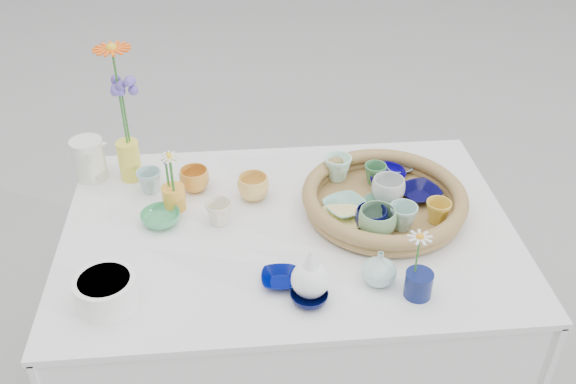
{
  "coord_description": "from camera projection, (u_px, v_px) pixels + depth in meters",
  "views": [
    {
      "loc": [
        -0.13,
        -1.42,
        1.88
      ],
      "look_at": [
        0.0,
        0.02,
        0.87
      ],
      "focal_mm": 40.0,
      "sensor_mm": 36.0,
      "label": 1
    }
  ],
  "objects": [
    {
      "name": "wicker_tray",
      "position": [
        384.0,
        200.0,
        1.84
      ],
      "size": [
        0.47,
        0.47,
        0.08
      ],
      "primitive_type": null,
      "color": "brown",
      "rests_on": "display_table"
    },
    {
      "name": "tray_ceramic_0",
      "position": [
        386.0,
        176.0,
        1.95
      ],
      "size": [
        0.13,
        0.13,
        0.04
      ],
      "primitive_type": "imported",
      "rotation": [
        0.0,
        0.0,
        -0.14
      ],
      "color": "#0B0077",
      "rests_on": "wicker_tray"
    },
    {
      "name": "tray_ceramic_1",
      "position": [
        420.0,
        193.0,
        1.88
      ],
      "size": [
        0.15,
        0.15,
        0.03
      ],
      "primitive_type": "imported",
      "rotation": [
        0.0,
        0.0,
        0.38
      ],
      "color": "#040332",
      "rests_on": "wicker_tray"
    },
    {
      "name": "tray_ceramic_2",
      "position": [
        438.0,
        212.0,
        1.77
      ],
      "size": [
        0.07,
        0.07,
        0.07
      ],
      "primitive_type": "imported",
      "rotation": [
        0.0,
        0.0,
        0.06
      ],
      "color": "gold",
      "rests_on": "wicker_tray"
    },
    {
      "name": "tray_ceramic_3",
      "position": [
        380.0,
        208.0,
        1.82
      ],
      "size": [
        0.13,
        0.13,
        0.03
      ],
      "primitive_type": "imported",
      "rotation": [
        0.0,
        0.0,
        -0.31
      ],
      "color": "#57906F",
      "rests_on": "wicker_tray"
    },
    {
      "name": "tray_ceramic_4",
      "position": [
        377.0,
        223.0,
        1.72
      ],
      "size": [
        0.12,
        0.12,
        0.08
      ],
      "primitive_type": "imported",
      "rotation": [
        0.0,
        0.0,
        -0.2
      ],
      "color": "#6FA06E",
      "rests_on": "wicker_tray"
    },
    {
      "name": "tray_ceramic_5",
      "position": [
        346.0,
        207.0,
        1.82
      ],
      "size": [
        0.16,
        0.16,
        0.03
      ],
      "primitive_type": "imported",
      "rotation": [
        0.0,
        0.0,
        0.42
      ],
      "color": "#81BBA8",
      "rests_on": "wicker_tray"
    },
    {
      "name": "tray_ceramic_6",
      "position": [
        338.0,
        168.0,
        1.95
      ],
      "size": [
        0.1,
        0.1,
        0.08
      ],
      "primitive_type": "imported",
      "rotation": [
        0.0,
        0.0,
        0.2
      ],
      "color": "#C1F9E4",
      "rests_on": "wicker_tray"
    },
    {
      "name": "tray_ceramic_7",
      "position": [
        388.0,
        190.0,
        1.85
      ],
      "size": [
        0.11,
        0.11,
        0.08
      ],
      "primitive_type": "imported",
      "rotation": [
        0.0,
        0.0,
        -0.09
      ],
      "color": "silver",
      "rests_on": "wicker_tray"
    },
    {
      "name": "tray_ceramic_8",
      "position": [
        398.0,
        168.0,
        2.0
      ],
      "size": [
        0.09,
        0.09,
        0.02
      ],
      "primitive_type": "imported",
      "rotation": [
        0.0,
        0.0,
        0.09
      ],
      "color": "#8DB0CF",
      "rests_on": "wicker_tray"
    },
    {
      "name": "tray_ceramic_9",
      "position": [
        371.0,
        220.0,
        1.74
      ],
      "size": [
        0.1,
        0.1,
        0.07
      ],
      "primitive_type": "imported",
      "rotation": [
        0.0,
        0.0,
        0.13
      ],
      "color": "#08093D",
      "rests_on": "wicker_tray"
    },
    {
      "name": "tray_ceramic_10",
      "position": [
        342.0,
        220.0,
        1.77
      ],
      "size": [
        0.12,
        0.12,
        0.03
      ],
      "primitive_type": "imported",
      "rotation": [
        0.0,
        0.0,
        -0.05
      ],
      "color": "#FBE482",
      "rests_on": "wicker_tray"
    },
    {
      "name": "tray_ceramic_11",
      "position": [
        403.0,
        217.0,
        1.75
      ],
      "size": [
        0.09,
        0.09,
        0.07
      ],
      "primitive_type": "imported",
      "rotation": [
        0.0,
        0.0,
        0.23
      ],
      "color": "#98C1B6",
      "rests_on": "wicker_tray"
    },
    {
      "name": "tray_ceramic_12",
      "position": [
        375.0,
        174.0,
        1.93
      ],
      "size": [
        0.07,
        0.07,
        0.06
      ],
      "primitive_type": "imported",
      "rotation": [
        0.0,
        0.0,
        -0.06
      ],
      "color": "#3F7B48",
      "rests_on": "wicker_tray"
    },
    {
      "name": "loose_ceramic_0",
      "position": [
        195.0,
        180.0,
        1.93
      ],
      "size": [
        0.11,
        0.11,
        0.07
      ],
      "primitive_type": "imported",
      "rotation": [
        0.0,
        0.0,
        0.29
      ],
      "color": "gold",
      "rests_on": "display_table"
    },
    {
      "name": "loose_ceramic_1",
      "position": [
        253.0,
        187.0,
        1.9
      ],
      "size": [
        0.12,
        0.12,
        0.07
      ],
      "primitive_type": "imported",
      "rotation": [
        0.0,
        0.0,
        0.41
      ],
      "color": "#E9B95A",
      "rests_on": "display_table"
    },
    {
      "name": "loose_ceramic_2",
      "position": [
        161.0,
        218.0,
        1.81
      ],
      "size": [
        0.15,
        0.15,
        0.03
      ],
      "primitive_type": "imported",
      "rotation": [
        0.0,
        0.0,
        -0.41
      ],
      "color": "#43A166",
      "rests_on": "display_table"
    },
    {
      "name": "loose_ceramic_3",
      "position": [
        219.0,
        213.0,
        1.8
      ],
      "size": [
        0.09,
        0.09,
        0.07
      ],
      "primitive_type": "imported",
      "rotation": [
        0.0,
        0.0,
        -0.19
      ],
      "color": "beige",
      "rests_on": "display_table"
    },
    {
      "name": "loose_ceramic_4",
      "position": [
        280.0,
        279.0,
        1.61
      ],
      "size": [
        0.1,
        0.1,
        0.02
      ],
      "primitive_type": "imported",
      "rotation": [
        0.0,
        0.0,
        -0.05
      ],
      "color": "#00095E",
      "rests_on": "display_table"
    },
    {
      "name": "loose_ceramic_5",
      "position": [
        150.0,
        181.0,
        1.93
      ],
      "size": [
        0.09,
        0.09,
        0.07
      ],
      "primitive_type": "imported",
      "rotation": [
        0.0,
        0.0,
        -0.23
      ],
      "color": "#9CC0BC",
      "rests_on": "display_table"
    },
    {
      "name": "loose_ceramic_6",
      "position": [
        309.0,
        297.0,
        1.55
      ],
      "size": [
        0.1,
        0.1,
        0.03
      ],
      "primitive_type": "imported",
      "rotation": [
        0.0,
        0.0,
        0.07
      ],
      "color": "black",
      "rests_on": "display_table"
    },
    {
      "name": "fluted_bowl",
      "position": [
        106.0,
        291.0,
        1.53
      ],
      "size": [
        0.17,
        0.17,
        0.08
      ],
      "primitive_type": null,
      "rotation": [
        0.0,
        0.0,
        -0.14
      ],
      "color": "white",
      "rests_on": "display_table"
    },
    {
      "name": "bud_vase_paleblue",
      "position": [
        311.0,
        272.0,
        1.54
      ],
      "size": [
        0.11,
        0.11,
        0.15
      ],
      "primitive_type": null,
      "rotation": [
        0.0,
        0.0,
        0.22
      ],
      "color": "white",
      "rests_on": "display_table"
    },
    {
      "name": "bud_vase_seafoam",
      "position": [
        379.0,
        268.0,
        1.59
      ],
      "size": [
        0.12,
        0.12,
        0.09
      ],
      "primitive_type": "imported",
      "rotation": [
        0.0,
        0.0,
        0.4
      ],
      "color": "#ADD9CD",
      "rests_on": "display_table"
    },
    {
      "name": "bud_vase_cobalt",
      "position": [
        418.0,
        284.0,
        1.56
      ],
      "size": [
        0.09,
        0.09,
        0.07
      ],
      "primitive_type": "cylinder",
      "rotation": [
        0.0,
        0.0,
        0.38
      ],
      "color": "#101B52",
      "rests_on": "display_table"
    },
    {
      "name": "single_daisy",
      "position": [
        417.0,
        255.0,
        1.52
      ],
      "size": [
        0.08,
        0.08,
        0.13
      ],
      "primitive_type": null,
      "rotation": [
        0.0,
        0.0,
        0.1
      ],
      "color": "silver",
      "rests_on": "bud_vase_cobalt"
    },
    {
      "name": "tall_vase_yellow",
      "position": [
        130.0,
        160.0,
        1.97
      ],
      "size": [
        0.07,
        0.07,
        0.13
      ],
      "primitive_type": "cylinder",
      "rotation": [
        0.0,
        0.0,
        0.1
      ],
      "color": "yellow",
      "rests_on": "display_table"
    },
    {
      "name": "gerbera",
      "position": [
        120.0,
        98.0,
        1.85
      ],
      "size": [
        0.16,
        0.16,
        0.32
      ],
      "primitive_type": null,
      "rotation": [
        0.0,
        0.0,
        0.33
      ],
      "color": "#FF5A0F",
      "rests_on": "tall_vase_yellow"
    },
    {
      "name": "hydrangea",
      "position": [
        125.0,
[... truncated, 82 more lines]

